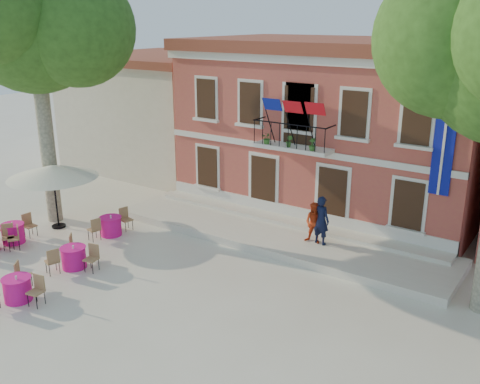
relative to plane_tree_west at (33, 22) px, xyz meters
name	(u,v)px	position (x,y,z in m)	size (l,w,h in m)	color
ground	(164,267)	(7.02, -0.83, -8.22)	(90.00, 90.00, 0.00)	beige
main_building	(340,123)	(9.03, 9.16, -4.44)	(13.50, 9.59, 7.50)	#AE423F
neighbor_west	(167,109)	(-2.48, 10.17, -5.00)	(9.40, 9.40, 6.40)	beige
terrace	(276,236)	(9.02, 3.57, -8.07)	(14.00, 3.40, 0.30)	silver
plane_tree_west	(33,22)	(0.00, 0.00, 0.00)	(5.66, 5.66, 11.12)	#A59E84
patio_umbrella	(53,172)	(0.82, -0.47, -5.79)	(3.63, 3.63, 2.70)	black
pedestrian_navy	(321,220)	(10.95, 3.55, -6.99)	(0.68, 0.45, 1.86)	black
pedestrian_orange	(315,223)	(10.73, 3.48, -7.13)	(0.77, 0.60, 1.58)	red
cafe_table_1	(17,288)	(4.87, -5.11, -7.79)	(1.76, 1.84, 0.95)	#E91674
cafe_table_2	(13,232)	(0.73, -2.50, -7.79)	(1.87, 1.66, 0.95)	#E91674
cafe_table_3	(74,256)	(4.46, -2.62, -7.79)	(1.78, 1.83, 0.95)	#E91674
cafe_table_4	(111,225)	(3.30, 0.17, -7.80)	(0.90, 1.96, 0.95)	#E91674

